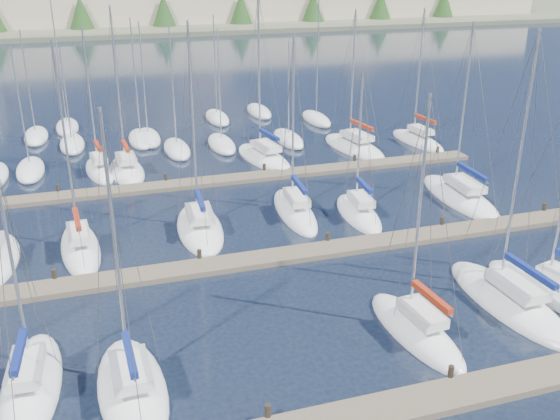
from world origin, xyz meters
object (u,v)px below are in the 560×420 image
object	(u,v)px
sailboat_q	(354,147)
sailboat_p	(264,158)
sailboat_b	(31,385)
sailboat_c	(132,389)
sailboat_n	(100,170)
sailboat_j	(200,228)
sailboat_e	(508,301)
sailboat_m	(460,197)
sailboat_d	(416,330)
sailboat_o	(127,170)
sailboat_l	(359,213)
sailboat_k	(295,211)
sailboat_r	(417,141)
sailboat_i	(80,248)
sailboat_f	(559,295)

from	to	relation	value
sailboat_q	sailboat_p	size ratio (longest dim) A/B	0.89
sailboat_b	sailboat_c	bearing A→B (deg)	-16.61
sailboat_n	sailboat_b	world-z (taller)	sailboat_n
sailboat_j	sailboat_e	distance (m)	19.31
sailboat_m	sailboat_d	size ratio (longest dim) A/B	1.09
sailboat_o	sailboat_l	distance (m)	20.11
sailboat_k	sailboat_m	bearing A→B (deg)	-0.77
sailboat_r	sailboat_e	bearing A→B (deg)	-115.21
sailboat_o	sailboat_p	xyz separation A→B (m)	(11.70, -0.07, -0.01)
sailboat_e	sailboat_n	bearing A→B (deg)	123.06
sailboat_l	sailboat_j	bearing A→B (deg)	-179.27
sailboat_l	sailboat_i	distance (m)	18.35
sailboat_n	sailboat_b	size ratio (longest dim) A/B	1.14
sailboat_c	sailboat_i	bearing A→B (deg)	95.12
sailboat_k	sailboat_o	bearing A→B (deg)	134.36
sailboat_f	sailboat_l	size ratio (longest dim) A/B	1.20
sailboat_r	sailboat_d	world-z (taller)	sailboat_r
sailboat_p	sailboat_r	bearing A→B (deg)	-6.99
sailboat_f	sailboat_o	xyz separation A→B (m)	(-19.91, 27.32, 0.01)
sailboat_q	sailboat_l	distance (m)	15.77
sailboat_k	sailboat_r	size ratio (longest dim) A/B	0.99
sailboat_r	sailboat_b	xyz separation A→B (m)	(-33.18, -27.32, -0.02)
sailboat_n	sailboat_o	bearing A→B (deg)	-23.94
sailboat_f	sailboat_l	bearing A→B (deg)	98.93
sailboat_n	sailboat_b	xyz separation A→B (m)	(-3.97, -27.41, -0.03)
sailboat_m	sailboat_c	distance (m)	29.03
sailboat_m	sailboat_k	size ratio (longest dim) A/B	1.03
sailboat_c	sailboat_e	bearing A→B (deg)	1.79
sailboat_q	sailboat_c	world-z (taller)	sailboat_q
sailboat_f	sailboat_d	distance (m)	8.81
sailboat_i	sailboat_d	distance (m)	20.60
sailboat_b	sailboat_p	distance (m)	32.08
sailboat_c	sailboat_p	distance (m)	31.39
sailboat_e	sailboat_l	size ratio (longest dim) A/B	1.33
sailboat_b	sailboat_d	bearing A→B (deg)	-0.10
sailboat_e	sailboat_l	world-z (taller)	sailboat_e
sailboat_d	sailboat_k	bearing A→B (deg)	88.50
sailboat_c	sailboat_o	bearing A→B (deg)	83.71
sailboat_m	sailboat_b	bearing A→B (deg)	-152.73
sailboat_q	sailboat_l	bearing A→B (deg)	-120.51
sailboat_r	sailboat_f	bearing A→B (deg)	-109.55
sailboat_p	sailboat_i	xyz separation A→B (m)	(-15.61, -13.84, 0.01)
sailboat_o	sailboat_p	bearing A→B (deg)	-3.17
sailboat_l	sailboat_p	world-z (taller)	sailboat_p
sailboat_l	sailboat_e	bearing A→B (deg)	-73.39
sailboat_m	sailboat_o	xyz separation A→B (m)	(-22.81, 13.38, 0.02)
sailboat_f	sailboat_q	bearing A→B (deg)	75.35
sailboat_q	sailboat_d	distance (m)	30.03
sailboat_e	sailboat_i	xyz separation A→B (m)	(-20.93, 13.08, 0.01)
sailboat_n	sailboat_i	bearing A→B (deg)	-103.86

